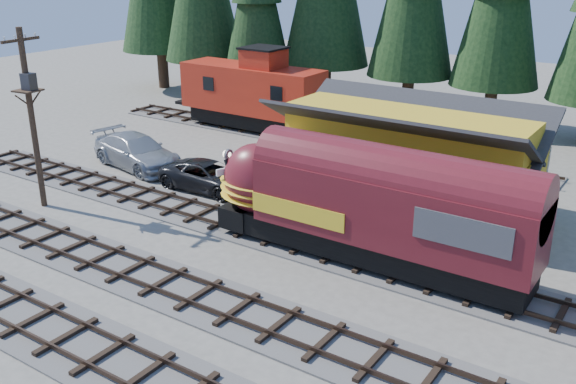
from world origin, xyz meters
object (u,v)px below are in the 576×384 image
Objects in this scene: caboose at (253,93)px; pickup_truck_b at (137,152)px; locomotive at (358,209)px; utility_pole at (31,108)px; pickup_truck_a at (209,176)px; depot at (405,150)px.

caboose is 1.61× the size of pickup_truck_b.
utility_pole is (-15.85, -3.42, 2.72)m from locomotive.
pickup_truck_b is at bearing -93.71° from caboose.
caboose is at bearing 23.87° from pickup_truck_a.
depot is 2.31× the size of pickup_truck_a.
utility_pole is (-14.94, -9.92, 2.04)m from depot.
caboose is 1.90× the size of pickup_truck_a.
caboose is 1.20× the size of utility_pole.
utility_pole reaches higher than pickup_truck_a.
depot is 6.60m from locomotive.
caboose is at bearing 138.50° from locomotive.
utility_pole is 9.39m from pickup_truck_a.
depot is 16.70m from caboose.
pickup_truck_a is (-9.54, -3.53, -2.19)m from depot.
pickup_truck_b is (-0.65, 6.96, -4.06)m from utility_pole.
locomotive is at bearing -41.50° from caboose.
depot is at bearing -26.70° from caboose.
utility_pole reaches higher than locomotive.
pickup_truck_a is at bearing 164.11° from locomotive.
caboose is 17.58m from utility_pole.
pickup_truck_a is at bearing -64.02° from caboose.
pickup_truck_a is (5.37, -11.03, -1.93)m from caboose.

